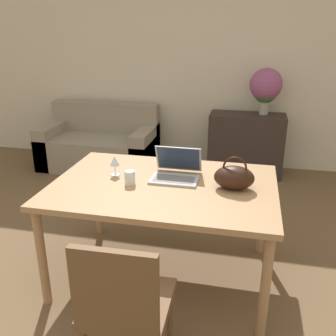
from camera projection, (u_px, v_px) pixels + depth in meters
The scene contains 11 objects.
ground_plane at pixel (130, 325), 2.41m from camera, with size 14.00×14.00×0.00m, color brown.
wall_back at pixel (203, 63), 4.84m from camera, with size 10.00×0.06×2.70m.
dining_table at pixel (164, 193), 2.66m from camera, with size 1.56×1.08×0.76m.
chair at pixel (124, 303), 1.88m from camera, with size 0.45×0.45×0.89m.
couch at pixel (100, 145), 5.05m from camera, with size 1.50×0.81×0.82m.
sideboard at pixel (246, 145), 4.74m from camera, with size 0.92×0.40×0.78m.
laptop at pixel (176, 170), 2.72m from camera, with size 0.34×0.31×0.22m.
drinking_glass at pixel (130, 178), 2.61m from camera, with size 0.07×0.07×0.10m.
wine_glass at pixel (115, 162), 2.74m from camera, with size 0.07×0.07×0.15m.
handbag at pixel (234, 177), 2.52m from camera, with size 0.27×0.19×0.23m.
flower_vase at pixel (266, 87), 4.48m from camera, with size 0.39×0.39×0.56m.
Camera 1 is at (0.65, -1.79, 1.81)m, focal length 40.00 mm.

